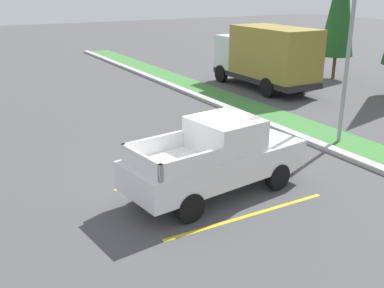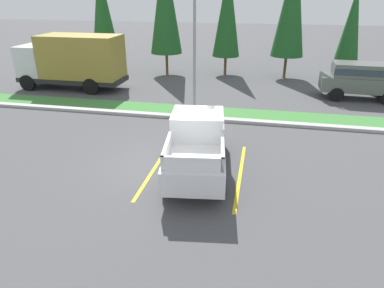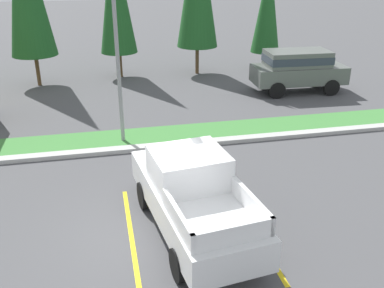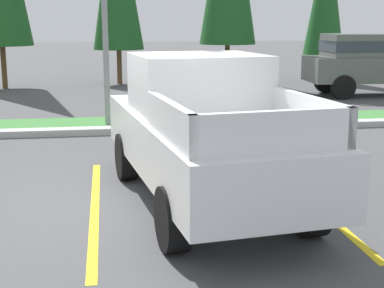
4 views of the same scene
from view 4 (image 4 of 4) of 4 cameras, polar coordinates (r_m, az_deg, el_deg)
name	(u,v)px [view 4 (image 4 of 4)]	position (r m, az deg, el deg)	size (l,w,h in m)	color
ground_plane	(137,200)	(8.37, -5.60, -5.59)	(120.00, 120.00, 0.00)	#4C4C4F
parking_line_near	(95,208)	(8.09, -9.74, -6.32)	(0.12, 4.80, 0.01)	yellow
parking_line_far	(307,197)	(8.59, 11.49, -5.28)	(0.12, 4.80, 0.01)	yellow
curb_strip	(124,130)	(13.20, -6.82, 1.40)	(56.00, 0.40, 0.15)	#B2B2AD
grass_median	(123,124)	(14.29, -6.97, 2.05)	(56.00, 1.80, 0.06)	#42843D
pickup_truck_main	(203,131)	(7.98, 1.13, 1.30)	(2.56, 5.43, 2.10)	black
suv_distant	(373,59)	(20.55, 17.74, 8.10)	(4.68, 2.12, 2.10)	black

